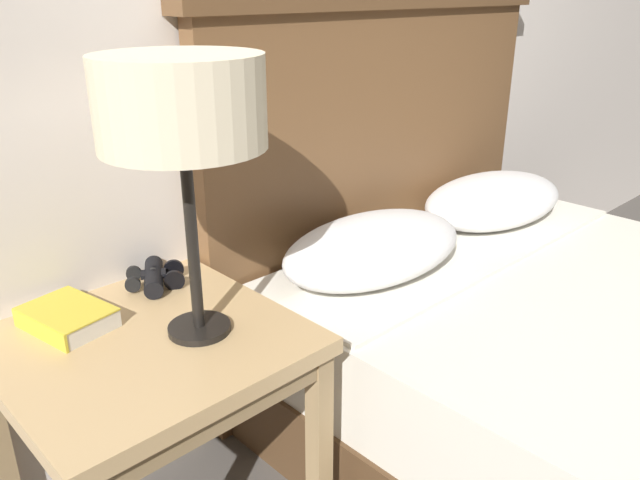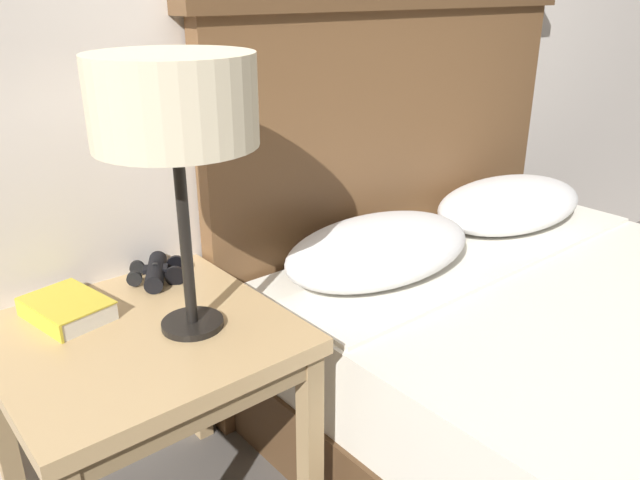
% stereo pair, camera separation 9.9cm
% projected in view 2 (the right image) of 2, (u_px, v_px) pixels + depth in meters
% --- Properties ---
extents(nightstand, '(0.58, 0.58, 0.57)m').
position_uv_depth(nightstand, '(143.00, 360.00, 1.34)').
color(nightstand, tan).
rests_on(nightstand, ground_plane).
extents(table_lamp, '(0.31, 0.31, 0.56)m').
position_uv_depth(table_lamp, '(174.00, 106.00, 1.14)').
color(table_lamp, black).
rests_on(table_lamp, nightstand).
extents(book_on_nightstand, '(0.17, 0.21, 0.04)m').
position_uv_depth(book_on_nightstand, '(66.00, 309.00, 1.35)').
color(book_on_nightstand, silver).
rests_on(book_on_nightstand, nightstand).
extents(binoculars_pair, '(0.16, 0.16, 0.05)m').
position_uv_depth(binoculars_pair, '(157.00, 272.00, 1.52)').
color(binoculars_pair, black).
rests_on(binoculars_pair, nightstand).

